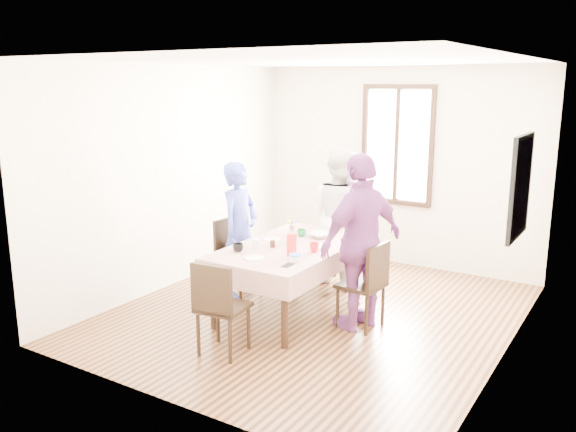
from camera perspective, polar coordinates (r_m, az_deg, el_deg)
The scene contains 31 objects.
ground at distance 6.66m, azimuth 2.62°, elevation -9.23°, with size 4.50×4.50×0.00m, color black.
back_wall at distance 8.30m, azimuth 10.39°, elevation 4.63°, with size 4.00×4.00×0.00m, color #F1E3C5.
right_wall at distance 5.61m, azimuth 20.88°, elevation 0.14°, with size 4.50×4.50×0.00m, color #F1E3C5.
window_frame at distance 8.24m, azimuth 10.42°, elevation 6.67°, with size 1.02×0.06×1.62m, color black.
window_pane at distance 8.25m, azimuth 10.45°, elevation 6.68°, with size 0.90×0.02×1.50m, color white.
art_poster at distance 5.86m, azimuth 21.42°, elevation 2.61°, with size 0.04×0.76×0.96m, color red.
dining_table at distance 6.55m, azimuth 0.23°, elevation -6.12°, with size 0.98×1.73×0.75m, color black.
tablecloth at distance 6.44m, azimuth 0.24°, elevation -2.90°, with size 1.10×1.85×0.01m, color #510500.
chair_left at distance 7.09m, azimuth -4.73°, elevation -3.99°, with size 0.42×0.42×0.91m, color black.
chair_right at distance 6.20m, azimuth 7.00°, elevation -6.53°, with size 0.42×0.42×0.91m, color black.
chair_far at distance 7.52m, azimuth 5.00°, elevation -3.03°, with size 0.42×0.42×0.91m, color black.
chair_near at distance 5.61m, azimuth -6.22°, elevation -8.63°, with size 0.42×0.42×0.91m, color black.
person_left at distance 6.99m, azimuth -4.64°, elevation -1.33°, with size 0.58×0.38×1.59m, color #39439B.
person_far at distance 7.40m, azimuth 4.98°, elevation -0.08°, with size 0.83×0.65×1.71m, color silver.
person_right at distance 6.08m, azimuth 6.93°, elevation -2.47°, with size 1.06×0.44×1.81m, color #773778.
mug_black at distance 6.22m, azimuth -4.81°, elevation -3.03°, with size 0.11×0.11×0.09m, color black.
mug_flag at distance 6.19m, azimuth 2.51°, elevation -3.03°, with size 0.10×0.10×0.10m, color red.
mug_green at distance 6.82m, azimuth 1.31°, elevation -1.62°, with size 0.10×0.10×0.08m, color #0C7226.
serving_bowl at distance 6.76m, azimuth 3.06°, elevation -1.86°, with size 0.22×0.22×0.05m, color white.
juice_carton at distance 6.05m, azimuth 0.35°, elevation -2.76°, with size 0.07×0.07×0.23m, color red.
butter_tub at distance 5.88m, azimuth 0.69°, elevation -4.07°, with size 0.12×0.12×0.06m, color white.
jam_jar at distance 6.36m, azimuth -1.48°, elevation -2.68°, with size 0.05×0.05×0.08m, color black.
drinking_glass at distance 6.31m, azimuth -3.11°, elevation -2.69°, with size 0.07×0.07×0.11m, color silver.
smartphone at distance 5.75m, azimuth -0.02°, elevation -4.73°, with size 0.07×0.14×0.01m, color black.
flower_vase at distance 6.47m, azimuth 0.35°, elevation -2.08°, with size 0.07×0.07×0.15m, color silver.
plate_left at distance 6.67m, azimuth -1.58°, elevation -2.24°, with size 0.20×0.20×0.01m, color white.
plate_right at distance 6.39m, azimuth 3.19°, elevation -2.93°, with size 0.20×0.20×0.01m, color white.
plate_far at distance 7.01m, azimuth 3.01°, elevation -1.50°, with size 0.20×0.20×0.01m, color white.
plate_near at distance 5.98m, azimuth -3.28°, elevation -4.05°, with size 0.20×0.20×0.01m, color white.
butter_lid at distance 5.87m, azimuth 0.70°, elevation -3.74°, with size 0.12×0.12×0.01m, color blue.
flower_bunch at distance 6.44m, azimuth 0.35°, elevation -1.02°, with size 0.09×0.09×0.10m, color yellow, non-canonical shape.
Camera 1 is at (3.01, -5.40, 2.49)m, focal length 37.12 mm.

